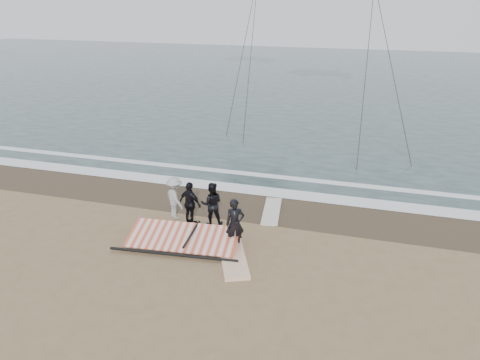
# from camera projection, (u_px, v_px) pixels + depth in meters

# --- Properties ---
(ground) EXTENTS (120.00, 120.00, 0.00)m
(ground) POSITION_uv_depth(u_px,v_px,m) (221.00, 270.00, 13.38)
(ground) COLOR #8C704C
(ground) RESTS_ON ground
(sea) EXTENTS (120.00, 54.00, 0.02)m
(sea) POSITION_uv_depth(u_px,v_px,m) (337.00, 80.00, 42.76)
(sea) COLOR #233838
(sea) RESTS_ON ground
(wet_sand) EXTENTS (120.00, 2.80, 0.01)m
(wet_sand) POSITION_uv_depth(u_px,v_px,m) (260.00, 206.00, 17.39)
(wet_sand) COLOR #4C3D2B
(wet_sand) RESTS_ON ground
(foam_near) EXTENTS (120.00, 0.90, 0.01)m
(foam_near) POSITION_uv_depth(u_px,v_px,m) (269.00, 192.00, 18.63)
(foam_near) COLOR white
(foam_near) RESTS_ON sea
(foam_far) EXTENTS (120.00, 0.45, 0.01)m
(foam_far) POSITION_uv_depth(u_px,v_px,m) (278.00, 177.00, 20.14)
(foam_far) COLOR white
(foam_far) RESTS_ON sea
(man_main) EXTENTS (0.69, 0.59, 1.60)m
(man_main) POSITION_uv_depth(u_px,v_px,m) (235.00, 224.00, 14.35)
(man_main) COLOR black
(man_main) RESTS_ON ground
(board_white) EXTENTS (1.71, 2.67, 0.10)m
(board_white) POSITION_uv_depth(u_px,v_px,m) (233.00, 255.00, 14.05)
(board_white) COLOR white
(board_white) RESTS_ON ground
(board_cream) EXTENTS (0.88, 2.24, 0.09)m
(board_cream) POSITION_uv_depth(u_px,v_px,m) (272.00, 211.00, 16.93)
(board_cream) COLOR beige
(board_cream) RESTS_ON ground
(trio_cluster) EXTENTS (2.41, 1.17, 1.54)m
(trio_cluster) POSITION_uv_depth(u_px,v_px,m) (191.00, 201.00, 15.98)
(trio_cluster) COLOR black
(trio_cluster) RESTS_ON ground
(sail_rig) EXTENTS (3.99, 2.01, 0.49)m
(sail_rig) POSITION_uv_depth(u_px,v_px,m) (183.00, 238.00, 14.78)
(sail_rig) COLOR black
(sail_rig) RESTS_ON ground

